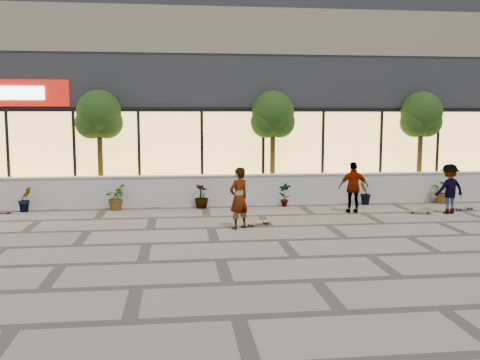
{
  "coord_description": "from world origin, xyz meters",
  "views": [
    {
      "loc": [
        -0.89,
        -11.01,
        3.04
      ],
      "look_at": [
        0.81,
        3.32,
        1.3
      ],
      "focal_mm": 40.0,
      "sensor_mm": 36.0,
      "label": 1
    }
  ],
  "objects": [
    {
      "name": "ground",
      "position": [
        0.0,
        0.0,
        0.0
      ],
      "size": [
        80.0,
        80.0,
        0.0
      ],
      "primitive_type": "plane",
      "color": "gray",
      "rests_on": "ground"
    },
    {
      "name": "planter_wall",
      "position": [
        0.0,
        7.0,
        0.52
      ],
      "size": [
        22.0,
        0.42,
        1.04
      ],
      "color": "silver",
      "rests_on": "ground"
    },
    {
      "name": "retail_building",
      "position": [
        -0.0,
        12.49,
        4.25
      ],
      "size": [
        24.0,
        9.17,
        8.5
      ],
      "color": "#26272C",
      "rests_on": "ground"
    },
    {
      "name": "shrub_b",
      "position": [
        -5.7,
        6.45,
        0.41
      ],
      "size": [
        0.57,
        0.57,
        0.81
      ],
      "primitive_type": "imported",
      "rotation": [
        0.0,
        0.0,
        0.82
      ],
      "color": "#183210",
      "rests_on": "ground"
    },
    {
      "name": "shrub_c",
      "position": [
        -2.9,
        6.45,
        0.41
      ],
      "size": [
        0.68,
        0.77,
        0.81
      ],
      "primitive_type": "imported",
      "rotation": [
        0.0,
        0.0,
        1.64
      ],
      "color": "#183210",
      "rests_on": "ground"
    },
    {
      "name": "shrub_d",
      "position": [
        -0.1,
        6.45,
        0.41
      ],
      "size": [
        0.64,
        0.64,
        0.81
      ],
      "primitive_type": "imported",
      "rotation": [
        0.0,
        0.0,
        2.46
      ],
      "color": "#183210",
      "rests_on": "ground"
    },
    {
      "name": "shrub_e",
      "position": [
        2.7,
        6.45,
        0.41
      ],
      "size": [
        0.46,
        0.35,
        0.81
      ],
      "primitive_type": "imported",
      "rotation": [
        0.0,
        0.0,
        3.28
      ],
      "color": "#183210",
      "rests_on": "ground"
    },
    {
      "name": "shrub_f",
      "position": [
        5.5,
        6.45,
        0.41
      ],
      "size": [
        0.55,
        0.57,
        0.81
      ],
      "primitive_type": "imported",
      "rotation": [
        0.0,
        0.0,
        4.1
      ],
      "color": "#183210",
      "rests_on": "ground"
    },
    {
      "name": "shrub_g",
      "position": [
        8.3,
        6.45,
        0.41
      ],
      "size": [
        0.77,
        0.84,
        0.81
      ],
      "primitive_type": "imported",
      "rotation": [
        0.0,
        0.0,
        4.92
      ],
      "color": "#183210",
      "rests_on": "ground"
    },
    {
      "name": "tree_midwest",
      "position": [
        -3.5,
        7.7,
        2.99
      ],
      "size": [
        1.6,
        1.5,
        3.92
      ],
      "color": "#49361A",
      "rests_on": "ground"
    },
    {
      "name": "tree_mideast",
      "position": [
        2.5,
        7.7,
        2.99
      ],
      "size": [
        1.6,
        1.5,
        3.92
      ],
      "color": "#49361A",
      "rests_on": "ground"
    },
    {
      "name": "tree_east",
      "position": [
        8.0,
        7.7,
        2.99
      ],
      "size": [
        1.6,
        1.5,
        3.92
      ],
      "color": "#49361A",
      "rests_on": "ground"
    },
    {
      "name": "skater_center",
      "position": [
        0.75,
        3.09,
        0.84
      ],
      "size": [
        0.73,
        0.67,
        1.67
      ],
      "primitive_type": "imported",
      "rotation": [
        0.0,
        0.0,
        3.73
      ],
      "color": "silver",
      "rests_on": "ground"
    },
    {
      "name": "skater_right_near",
      "position": [
        4.61,
        5.04,
        0.8
      ],
      "size": [
        0.97,
        0.45,
        1.61
      ],
      "primitive_type": "imported",
      "rotation": [
        0.0,
        0.0,
        3.08
      ],
      "color": "white",
      "rests_on": "ground"
    },
    {
      "name": "skater_right_far",
      "position": [
        7.52,
        4.57,
        0.78
      ],
      "size": [
        1.09,
        0.74,
        1.55
      ],
      "primitive_type": "imported",
      "rotation": [
        0.0,
        0.0,
        3.31
      ],
      "color": "#8D3819",
      "rests_on": "ground"
    },
    {
      "name": "skateboard_center",
      "position": [
        1.33,
        3.47,
        0.09
      ],
      "size": [
        0.86,
        0.57,
        0.1
      ],
      "rotation": [
        0.0,
        0.0,
        0.46
      ],
      "color": "olive",
      "rests_on": "ground"
    },
    {
      "name": "skateboard_left",
      "position": [
        -6.38,
        6.2,
        0.08
      ],
      "size": [
        0.79,
        0.35,
        0.09
      ],
      "rotation": [
        0.0,
        0.0,
        -0.21
      ],
      "color": "red",
      "rests_on": "ground"
    },
    {
      "name": "skateboard_right_near",
      "position": [
        6.63,
        4.61,
        0.08
      ],
      "size": [
        0.79,
        0.38,
        0.09
      ],
      "rotation": [
        0.0,
        0.0,
        -0.25
      ],
      "color": "brown",
      "rests_on": "ground"
    },
    {
      "name": "skateboard_right_far",
      "position": [
        8.36,
        5.11,
        0.08
      ],
      "size": [
        0.85,
        0.43,
        0.1
      ],
      "rotation": [
        0.0,
        0.0,
        0.29
      ],
      "color": "#5A549B",
      "rests_on": "ground"
    }
  ]
}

